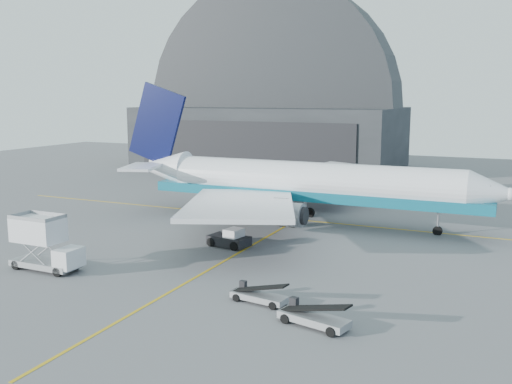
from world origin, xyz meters
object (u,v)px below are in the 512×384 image
at_px(airliner, 297,183).
at_px(belt_loader_a, 259,295).
at_px(belt_loader_b, 313,317).
at_px(catering_truck, 44,244).
at_px(pushback_tug, 230,239).

height_order(airliner, belt_loader_a, airliner).
xyz_separation_m(belt_loader_a, belt_loader_b, (4.81, -2.36, 0.07)).
bearing_deg(belt_loader_b, belt_loader_a, 167.25).
height_order(airliner, catering_truck, airliner).
relative_size(airliner, catering_truck, 7.22).
relative_size(airliner, belt_loader_b, 9.16).
bearing_deg(catering_truck, airliner, 64.58).
distance_m(catering_truck, belt_loader_b, 24.28).
bearing_deg(pushback_tug, belt_loader_a, -46.09).
height_order(catering_truck, belt_loader_a, catering_truck).
height_order(catering_truck, belt_loader_b, catering_truck).
bearing_deg(pushback_tug, airliner, 90.62).
distance_m(pushback_tug, belt_loader_a, 15.34).
bearing_deg(belt_loader_a, airliner, 111.95).
distance_m(airliner, pushback_tug, 13.63).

